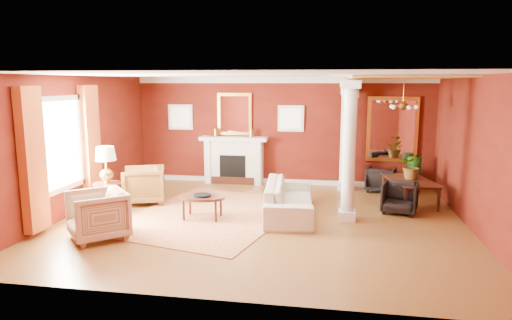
% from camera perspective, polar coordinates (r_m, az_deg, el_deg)
% --- Properties ---
extents(ground, '(8.00, 8.00, 0.00)m').
position_cam_1_polar(ground, '(9.33, 0.72, -7.53)').
color(ground, brown).
rests_on(ground, ground).
extents(room_shell, '(8.04, 7.04, 2.92)m').
position_cam_1_polar(room_shell, '(8.94, 0.75, 4.92)').
color(room_shell, '#59190C').
rests_on(room_shell, ground).
extents(fireplace, '(1.85, 0.42, 1.29)m').
position_cam_1_polar(fireplace, '(12.59, -2.79, 0.00)').
color(fireplace, white).
rests_on(fireplace, ground).
extents(overmantel_mirror, '(0.95, 0.07, 1.15)m').
position_cam_1_polar(overmantel_mirror, '(12.57, -2.71, 5.75)').
color(overmantel_mirror, gold).
rests_on(overmantel_mirror, fireplace).
extents(flank_window_left, '(0.70, 0.07, 0.70)m').
position_cam_1_polar(flank_window_left, '(13.01, -9.41, 5.32)').
color(flank_window_left, white).
rests_on(flank_window_left, room_shell).
extents(flank_window_right, '(0.70, 0.07, 0.70)m').
position_cam_1_polar(flank_window_right, '(12.36, 4.38, 5.20)').
color(flank_window_right, white).
rests_on(flank_window_right, room_shell).
extents(left_window, '(0.21, 2.55, 2.60)m').
position_cam_1_polar(left_window, '(9.84, -22.88, 1.11)').
color(left_window, white).
rests_on(left_window, room_shell).
extents(column_front, '(0.36, 0.36, 2.80)m').
position_cam_1_polar(column_front, '(9.21, 11.55, 1.16)').
color(column_front, white).
rests_on(column_front, ground).
extents(column_back, '(0.36, 0.36, 2.80)m').
position_cam_1_polar(column_back, '(11.88, 11.14, 3.06)').
color(column_back, white).
rests_on(column_back, ground).
extents(header_beam, '(0.30, 3.20, 0.32)m').
position_cam_1_polar(header_beam, '(10.71, 11.49, 8.74)').
color(header_beam, white).
rests_on(header_beam, column_front).
extents(amber_ceiling, '(2.30, 3.40, 0.04)m').
position_cam_1_polar(amber_ceiling, '(10.66, 17.84, 9.82)').
color(amber_ceiling, '#EDB745').
rests_on(amber_ceiling, room_shell).
extents(dining_mirror, '(1.30, 0.07, 1.70)m').
position_cam_1_polar(dining_mirror, '(12.41, 16.66, 3.68)').
color(dining_mirror, gold).
rests_on(dining_mirror, room_shell).
extents(chandelier, '(0.60, 0.62, 0.75)m').
position_cam_1_polar(chandelier, '(10.73, 17.90, 6.48)').
color(chandelier, '#BB923A').
rests_on(chandelier, room_shell).
extents(crown_trim, '(8.00, 0.08, 0.16)m').
position_cam_1_polar(crown_trim, '(12.34, 3.27, 9.95)').
color(crown_trim, white).
rests_on(crown_trim, room_shell).
extents(base_trim, '(8.00, 0.08, 0.12)m').
position_cam_1_polar(base_trim, '(12.63, 3.15, -2.67)').
color(base_trim, white).
rests_on(base_trim, ground).
extents(rug, '(3.91, 4.65, 0.02)m').
position_cam_1_polar(rug, '(9.72, -5.77, -6.82)').
color(rug, maroon).
rests_on(rug, ground).
extents(sofa, '(0.90, 2.49, 0.95)m').
position_cam_1_polar(sofa, '(9.58, 4.20, -4.14)').
color(sofa, beige).
rests_on(sofa, ground).
extents(armchair_leopard, '(1.10, 1.14, 0.93)m').
position_cam_1_polar(armchair_leopard, '(10.83, -13.88, -2.84)').
color(armchair_leopard, black).
rests_on(armchair_leopard, ground).
extents(armchair_stripe, '(1.27, 1.28, 0.96)m').
position_cam_1_polar(armchair_stripe, '(8.61, -19.22, -6.24)').
color(armchair_stripe, tan).
rests_on(armchair_stripe, ground).
extents(coffee_table, '(0.95, 0.95, 0.48)m').
position_cam_1_polar(coffee_table, '(9.36, -6.73, -4.77)').
color(coffee_table, black).
rests_on(coffee_table, ground).
extents(coffee_book, '(0.18, 0.04, 0.24)m').
position_cam_1_polar(coffee_book, '(9.32, -7.24, -3.78)').
color(coffee_book, black).
rests_on(coffee_book, coffee_table).
extents(side_table, '(0.58, 0.58, 1.45)m').
position_cam_1_polar(side_table, '(10.02, -18.21, -1.11)').
color(side_table, black).
rests_on(side_table, ground).
extents(dining_table, '(0.89, 1.67, 0.89)m').
position_cam_1_polar(dining_table, '(11.07, 18.82, -2.92)').
color(dining_table, black).
rests_on(dining_table, ground).
extents(dining_chair_near, '(0.85, 0.81, 0.72)m').
position_cam_1_polar(dining_chair_near, '(10.20, 17.53, -4.38)').
color(dining_chair_near, black).
rests_on(dining_chair_near, ground).
extents(dining_chair_far, '(0.82, 0.79, 0.70)m').
position_cam_1_polar(dining_chair_far, '(12.06, 15.32, -2.20)').
color(dining_chair_far, black).
rests_on(dining_chair_far, ground).
extents(green_urn, '(0.38, 0.38, 0.91)m').
position_cam_1_polar(green_urn, '(12.22, 19.08, -2.20)').
color(green_urn, '#123A17').
rests_on(green_urn, ground).
extents(potted_plant, '(0.76, 0.80, 0.48)m').
position_cam_1_polar(potted_plant, '(11.00, 19.06, 0.62)').
color(potted_plant, '#26591E').
rests_on(potted_plant, dining_table).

